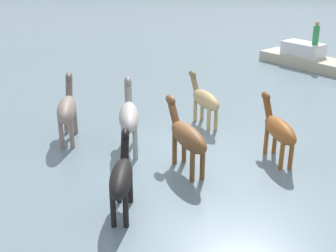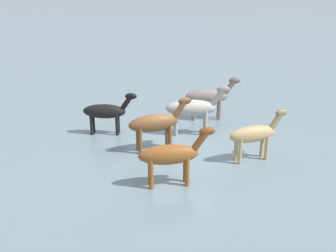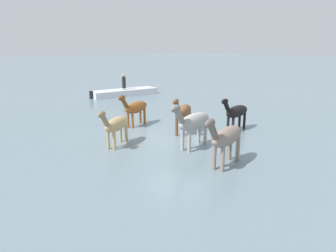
# 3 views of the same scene
# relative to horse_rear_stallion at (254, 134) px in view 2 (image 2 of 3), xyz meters

# --- Properties ---
(ground_plane) EXTENTS (206.12, 206.12, 0.00)m
(ground_plane) POSITION_rel_horse_rear_stallion_xyz_m (-0.60, -2.65, -0.97)
(ground_plane) COLOR slate
(horse_rear_stallion) EXTENTS (1.44, 2.12, 1.75)m
(horse_rear_stallion) POSITION_rel_horse_rear_stallion_xyz_m (0.00, 0.00, 0.00)
(horse_rear_stallion) COLOR tan
(horse_rear_stallion) RESTS_ON ground_plane
(horse_dark_mare) EXTENTS (1.61, 2.30, 1.92)m
(horse_dark_mare) POSITION_rel_horse_rear_stallion_xyz_m (-0.32, -3.52, 0.09)
(horse_dark_mare) COLOR brown
(horse_dark_mare) RESTS_ON ground_plane
(horse_lead) EXTENTS (1.12, 2.29, 1.80)m
(horse_lead) POSITION_rel_horse_rear_stallion_xyz_m (2.32, -2.51, 0.03)
(horse_lead) COLOR brown
(horse_lead) RESTS_ON ground_plane
(horse_pinto_flank) EXTENTS (0.71, 2.29, 1.77)m
(horse_pinto_flank) POSITION_rel_horse_rear_stallion_xyz_m (-1.67, -5.89, 0.01)
(horse_pinto_flank) COLOR black
(horse_pinto_flank) RESTS_ON ground_plane
(horse_gray_outer) EXTENTS (1.02, 2.56, 1.98)m
(horse_gray_outer) POSITION_rel_horse_rear_stallion_xyz_m (-4.40, -1.87, 0.13)
(horse_gray_outer) COLOR gray
(horse_gray_outer) RESTS_ON ground_plane
(horse_dun_straggler) EXTENTS (1.03, 2.65, 2.05)m
(horse_dun_straggler) POSITION_rel_horse_rear_stallion_xyz_m (-2.24, -2.36, 0.16)
(horse_dun_straggler) COLOR #9E9993
(horse_dun_straggler) RESTS_ON ground_plane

